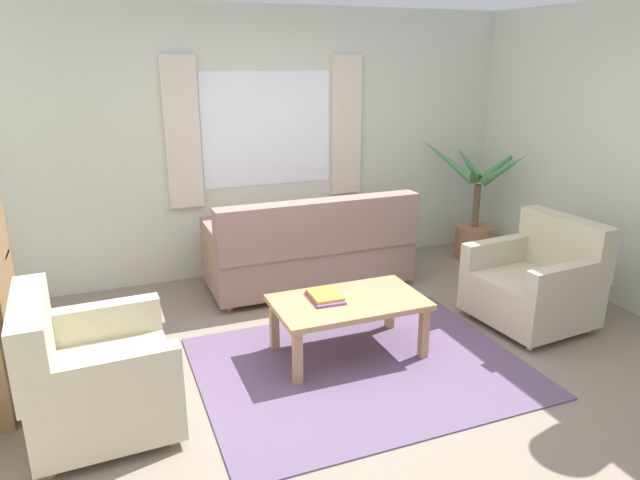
% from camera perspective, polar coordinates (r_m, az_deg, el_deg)
% --- Properties ---
extents(ground_plane, '(6.24, 6.24, 0.00)m').
position_cam_1_polar(ground_plane, '(4.22, 4.10, -12.53)').
color(ground_plane, gray).
extents(wall_back, '(5.32, 0.12, 2.60)m').
position_cam_1_polar(wall_back, '(5.82, -5.39, 9.53)').
color(wall_back, beige).
rests_on(wall_back, ground_plane).
extents(window_with_curtains, '(1.98, 0.07, 1.40)m').
position_cam_1_polar(window_with_curtains, '(5.72, -5.19, 10.91)').
color(window_with_curtains, white).
extents(area_rug, '(2.27, 1.78, 0.01)m').
position_cam_1_polar(area_rug, '(4.22, 4.10, -12.46)').
color(area_rug, '#604C6B').
rests_on(area_rug, ground_plane).
extents(couch, '(1.90, 0.82, 0.92)m').
position_cam_1_polar(couch, '(5.43, -0.94, -1.11)').
color(couch, gray).
rests_on(couch, ground_plane).
extents(armchair_left, '(0.85, 0.87, 0.88)m').
position_cam_1_polar(armchair_left, '(3.68, -21.85, -12.43)').
color(armchair_left, '#BCB293').
rests_on(armchair_left, ground_plane).
extents(armchair_right, '(0.89, 0.91, 0.88)m').
position_cam_1_polar(armchair_right, '(5.05, 20.76, -3.98)').
color(armchair_right, '#BCB293').
rests_on(armchair_right, ground_plane).
extents(coffee_table, '(1.10, 0.64, 0.44)m').
position_cam_1_polar(coffee_table, '(4.22, 2.85, -6.66)').
color(coffee_table, '#A87F56').
rests_on(coffee_table, ground_plane).
extents(book_stack_on_table, '(0.24, 0.32, 0.04)m').
position_cam_1_polar(book_stack_on_table, '(4.20, 0.53, -5.61)').
color(book_stack_on_table, '#7F478C').
rests_on(book_stack_on_table, coffee_table).
extents(potted_plant, '(1.08, 1.12, 1.31)m').
position_cam_1_polar(potted_plant, '(6.48, 15.19, 2.38)').
color(potted_plant, '#9E6B4C').
rests_on(potted_plant, ground_plane).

